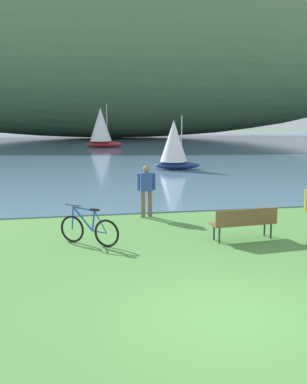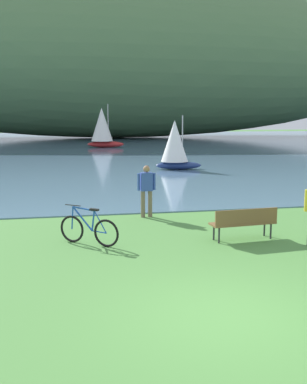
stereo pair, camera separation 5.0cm
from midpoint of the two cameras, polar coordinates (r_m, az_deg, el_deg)
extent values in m
plane|color=#518E42|center=(7.89, 9.80, -15.28)|extent=(200.00, 200.00, 0.00)
cube|color=#5B7F9E|center=(55.11, -8.22, 5.97)|extent=(180.00, 80.00, 0.04)
ellipsoid|color=#567A4C|center=(72.14, -4.45, 16.42)|extent=(95.90, 28.00, 24.03)
cube|color=brown|center=(12.48, 11.24, -3.85)|extent=(1.84, 0.66, 0.05)
cube|color=brown|center=(12.25, 11.73, -3.04)|extent=(1.80, 0.22, 0.40)
cylinder|color=#2D2D33|center=(12.35, 7.69, -4.97)|extent=(0.05, 0.05, 0.45)
cylinder|color=#2D2D33|center=(13.04, 13.85, -4.39)|extent=(0.05, 0.05, 0.45)
cylinder|color=#2D2D33|center=(12.05, 8.35, -5.34)|extent=(0.05, 0.05, 0.45)
cylinder|color=#2D2D33|center=(12.76, 14.61, -4.72)|extent=(0.05, 0.05, 0.45)
torus|color=black|center=(12.18, -10.08, -4.58)|extent=(0.62, 0.47, 0.72)
torus|color=black|center=(11.62, -5.82, -5.17)|extent=(0.62, 0.47, 0.72)
cylinder|color=#1E4CB2|center=(11.92, -8.79, -3.32)|extent=(0.52, 0.39, 0.61)
cylinder|color=#1E4CB2|center=(11.84, -8.66, -2.09)|extent=(0.56, 0.42, 0.09)
cylinder|color=#1E4CB2|center=(11.75, -7.46, -3.60)|extent=(0.13, 0.11, 0.54)
cylinder|color=#1E4CB2|center=(11.72, -6.72, -5.00)|extent=(0.36, 0.27, 0.05)
cylinder|color=#1E4CB2|center=(11.64, -6.57, -3.76)|extent=(0.31, 0.24, 0.56)
cylinder|color=#1E4CB2|center=(12.09, -10.02, -3.22)|extent=(0.09, 0.08, 0.60)
cube|color=black|center=(11.66, -7.32, -2.21)|extent=(0.25, 0.22, 0.05)
cylinder|color=black|center=(12.01, -9.97, -1.65)|extent=(0.40, 0.30, 0.02)
cylinder|color=#72604C|center=(14.92, -1.23, -1.53)|extent=(0.14, 0.14, 0.88)
cylinder|color=#72604C|center=(14.97, -0.33, -1.49)|extent=(0.14, 0.14, 0.88)
cube|color=#334CA5|center=(14.82, -0.79, 1.30)|extent=(0.39, 0.23, 0.60)
sphere|color=#9E7051|center=(14.77, -0.79, 2.91)|extent=(0.22, 0.22, 0.22)
cylinder|color=#334CA5|center=(14.77, -1.77, 1.27)|extent=(0.09, 0.09, 0.56)
cylinder|color=#334CA5|center=(14.88, 0.19, 1.33)|extent=(0.09, 0.09, 0.56)
cylinder|color=yellow|center=(12.15, 18.73, -1.01)|extent=(0.09, 0.09, 0.56)
ellipsoid|color=navy|center=(28.23, 3.22, 3.35)|extent=(2.89, 1.12, 0.49)
cylinder|color=#B2B2B2|center=(28.13, 3.70, 6.71)|extent=(0.07, 0.07, 2.82)
cone|color=white|center=(28.08, 2.71, 6.43)|extent=(1.86, 1.86, 2.54)
ellipsoid|color=#B22323|center=(48.53, -6.00, 5.98)|extent=(3.99, 1.79, 0.67)
cylinder|color=#B2B2B2|center=(48.41, -5.69, 8.66)|extent=(0.10, 0.10, 3.85)
cone|color=white|center=(48.49, -6.48, 8.42)|extent=(2.68, 2.68, 3.47)
camera|label=1|loc=(0.03, -89.90, 0.02)|focal=42.50mm
camera|label=2|loc=(0.03, 90.10, -0.02)|focal=42.50mm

